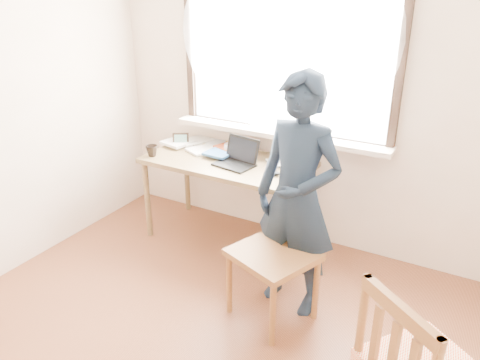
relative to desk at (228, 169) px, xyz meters
The scene contains 12 objects.
room_shell 1.80m from the desk, 70.70° to the right, with size 3.52×4.02×2.61m.
desk is the anchor object (origin of this frame).
laptop 0.17m from the desk, 17.28° to the right, with size 0.34×0.29×0.21m.
mug_white 0.20m from the desk, 112.12° to the left, with size 0.11×0.11×0.09m, color white.
mug_dark 0.65m from the desk, 159.44° to the right, with size 0.10×0.10×0.09m, color black.
mouse 0.49m from the desk, 12.11° to the right, with size 0.10×0.07×0.04m, color black.
desk_clutter 0.38m from the desk, 147.48° to the left, with size 0.84×0.57×0.05m.
book_a 0.46m from the desk, 146.29° to the left, with size 0.18×0.24×0.02m, color white.
book_b 0.43m from the desk, 31.10° to the left, with size 0.18×0.24×0.02m, color white.
picture_frame 0.56m from the desk, 169.44° to the left, with size 0.13×0.08×0.11m.
work_chair 1.08m from the desk, 43.41° to the right, with size 0.61×0.60×0.49m.
person 0.99m from the desk, 32.03° to the right, with size 0.59×0.38×1.61m, color black.
Camera 1 is at (1.31, -1.42, 2.10)m, focal length 35.00 mm.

